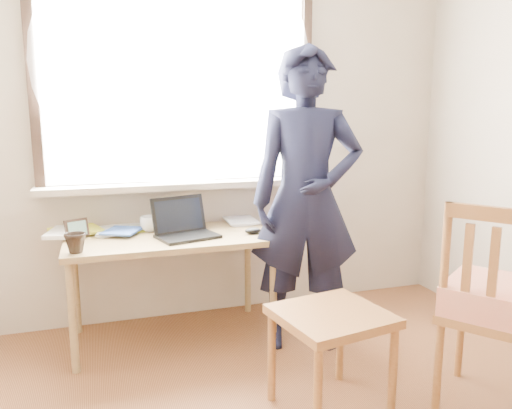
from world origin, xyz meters
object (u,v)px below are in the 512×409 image
object	(u,v)px
desk	(171,247)
person	(306,200)
mug_dark	(75,243)
mug_white	(150,224)
side_chair	(498,302)
laptop	(184,227)
work_chair	(331,327)

from	to	relation	value
desk	person	world-z (taller)	person
mug_dark	person	xyz separation A→B (m)	(1.30, -0.09, 0.18)
mug_white	side_chair	bearing A→B (deg)	-43.75
laptop	person	xyz separation A→B (m)	(0.68, -0.27, 0.17)
person	laptop	bearing A→B (deg)	174.25
mug_dark	side_chair	bearing A→B (deg)	-28.22
mug_dark	work_chair	size ratio (longest dim) A/B	0.21
mug_white	mug_dark	world-z (taller)	mug_dark
work_chair	person	size ratio (longest dim) A/B	0.31
desk	work_chair	world-z (taller)	desk
side_chair	mug_dark	bearing A→B (deg)	151.78
desk	mug_white	distance (m)	0.22
laptop	mug_white	distance (m)	0.27
mug_white	side_chair	xyz separation A→B (m)	(1.44, -1.38, -0.18)
person	desk	bearing A→B (deg)	174.23
mug_white	work_chair	distance (m)	1.39
side_chair	desk	bearing A→B (deg)	137.68
side_chair	work_chair	bearing A→B (deg)	163.40
laptop	mug_white	bearing A→B (deg)	133.29
work_chair	side_chair	distance (m)	0.79
desk	work_chair	size ratio (longest dim) A/B	2.24
mug_dark	laptop	bearing A→B (deg)	16.48
desk	mug_dark	bearing A→B (deg)	-158.21
mug_dark	side_chair	distance (m)	2.14
work_chair	person	xyz separation A→B (m)	(0.16, 0.69, 0.48)
work_chair	side_chair	xyz separation A→B (m)	(0.74, -0.22, 0.12)
work_chair	side_chair	size ratio (longest dim) A/B	0.55
laptop	mug_dark	xyz separation A→B (m)	(-0.61, -0.18, -0.00)
laptop	mug_dark	distance (m)	0.64
laptop	mug_white	size ratio (longest dim) A/B	3.31
laptop	work_chair	world-z (taller)	laptop
laptop	desk	bearing A→B (deg)	157.86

